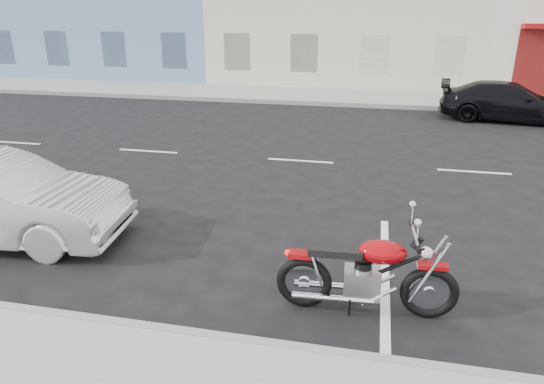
% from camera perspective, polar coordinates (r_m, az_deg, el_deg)
% --- Properties ---
extents(ground, '(120.00, 120.00, 0.00)m').
position_cam_1_polar(ground, '(11.74, 13.05, 2.98)').
color(ground, black).
rests_on(ground, ground).
extents(sidewalk_far, '(80.00, 3.40, 0.15)m').
position_cam_1_polar(sidewalk_far, '(20.72, -1.19, 11.48)').
color(sidewalk_far, gray).
rests_on(sidewalk_far, ground).
extents(curb_far, '(80.00, 0.12, 0.16)m').
position_cam_1_polar(curb_far, '(19.10, -2.37, 10.65)').
color(curb_far, gray).
rests_on(curb_far, ground).
extents(motorcycle, '(2.19, 0.72, 1.10)m').
position_cam_1_polar(motorcycle, '(6.12, 18.43, -9.96)').
color(motorcycle, black).
rests_on(motorcycle, ground).
extents(car_far, '(4.46, 2.27, 1.24)m').
position_cam_1_polar(car_far, '(17.74, 26.05, 9.53)').
color(car_far, black).
rests_on(car_far, ground).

